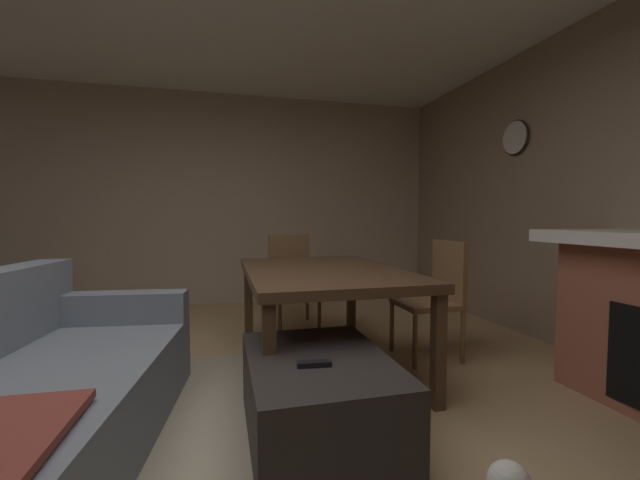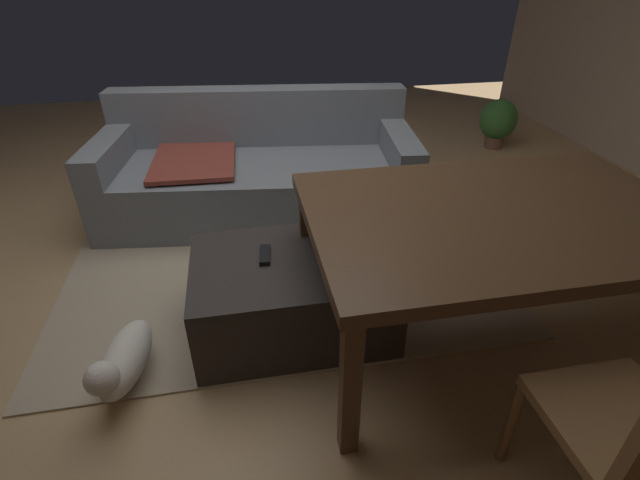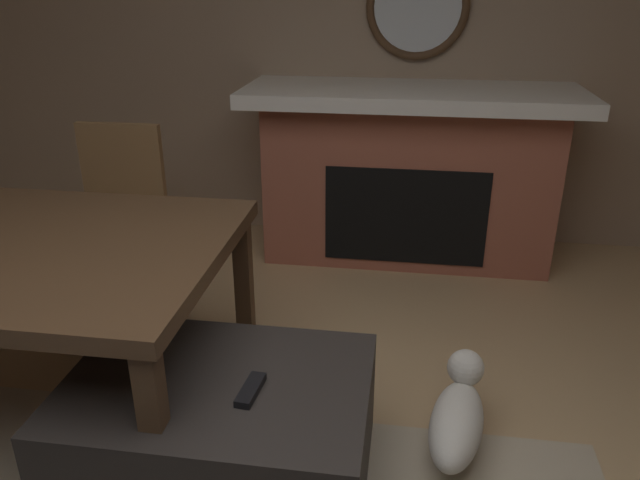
% 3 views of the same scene
% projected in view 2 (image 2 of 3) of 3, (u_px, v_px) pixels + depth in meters
% --- Properties ---
extents(floor, '(8.48, 8.48, 0.00)m').
position_uv_depth(floor, '(254.00, 263.00, 2.94)').
color(floor, tan).
extents(area_rug, '(2.60, 2.00, 0.01)m').
position_uv_depth(area_rug, '(281.00, 257.00, 2.99)').
color(area_rug, tan).
rests_on(area_rug, ground).
extents(couch, '(2.31, 1.22, 0.84)m').
position_uv_depth(couch, '(258.00, 173.00, 3.41)').
color(couch, slate).
rests_on(couch, ground).
extents(ottoman_coffee_table, '(0.98, 0.69, 0.42)m').
position_uv_depth(ottoman_coffee_table, '(293.00, 294.00, 2.34)').
color(ottoman_coffee_table, '#2D2826').
rests_on(ottoman_coffee_table, ground).
extents(tv_remote, '(0.07, 0.16, 0.02)m').
position_uv_depth(tv_remote, '(265.00, 255.00, 2.25)').
color(tv_remote, black).
rests_on(tv_remote, ottoman_coffee_table).
extents(dining_table, '(1.68, 1.10, 0.74)m').
position_uv_depth(dining_table, '(498.00, 224.00, 2.02)').
color(dining_table, '#513823').
rests_on(dining_table, ground).
extents(potted_plant, '(0.36, 0.36, 0.48)m').
position_uv_depth(potted_plant, '(498.00, 121.00, 4.56)').
color(potted_plant, brown).
rests_on(potted_plant, ground).
extents(small_dog, '(0.26, 0.52, 0.26)m').
position_uv_depth(small_dog, '(123.00, 361.00, 2.02)').
color(small_dog, silver).
rests_on(small_dog, ground).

